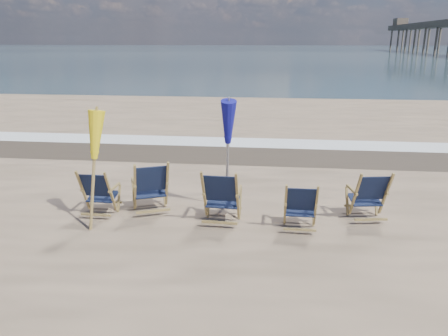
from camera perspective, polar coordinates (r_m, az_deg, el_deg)
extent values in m
plane|color=#324853|center=(134.00, 6.41, 14.98)|extent=(400.00, 400.00, 0.00)
cube|color=silver|center=(14.67, 2.74, 3.37)|extent=(200.00, 1.40, 0.01)
cube|color=#42362A|center=(13.22, 2.29, 1.89)|extent=(200.00, 2.60, 0.00)
cylinder|color=olive|center=(8.09, -16.75, -0.45)|extent=(0.06, 0.06, 2.14)
cone|color=yellow|center=(7.94, -17.10, 3.67)|extent=(0.30, 0.30, 0.85)
cylinder|color=#A5A5AD|center=(8.53, 0.46, 1.65)|extent=(0.06, 0.06, 2.29)
cone|color=navy|center=(8.38, 0.47, 6.09)|extent=(0.30, 0.30, 0.85)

